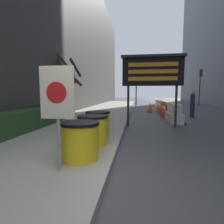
{
  "coord_description": "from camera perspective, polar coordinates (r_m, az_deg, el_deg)",
  "views": [
    {
      "loc": [
        0.46,
        -2.5,
        1.45
      ],
      "look_at": [
        -0.78,
        6.29,
        0.5
      ],
      "focal_mm": 28.0,
      "sensor_mm": 36.0,
      "label": 1
    }
  ],
  "objects": [
    {
      "name": "jersey_barrier_orange_far",
      "position": [
        13.61,
        15.95,
        1.31
      ],
      "size": [
        0.57,
        1.76,
        0.85
      ],
      "color": "orange",
      "rests_on": "ground_plane"
    },
    {
      "name": "message_board",
      "position": [
        7.73,
        13.07,
        12.69
      ],
      "size": [
        2.64,
        0.36,
        3.04
      ],
      "color": "#28282B",
      "rests_on": "ground_plane"
    },
    {
      "name": "traffic_light_near_curb",
      "position": [
        19.42,
        7.92,
        9.13
      ],
      "size": [
        0.28,
        0.45,
        3.44
      ],
      "color": "#2D2D30",
      "rests_on": "ground_plane"
    },
    {
      "name": "pedestrian_worker",
      "position": [
        11.76,
        24.84,
        3.04
      ],
      "size": [
        0.37,
        0.48,
        1.6
      ],
      "rotation": [
        0.0,
        0.0,
        1.24
      ],
      "color": "#23283D",
      "rests_on": "ground_plane"
    },
    {
      "name": "jersey_barrier_red_striped",
      "position": [
        11.37,
        17.51,
        0.22
      ],
      "size": [
        0.62,
        1.71,
        0.78
      ],
      "color": "red",
      "rests_on": "ground_plane"
    },
    {
      "name": "bare_tree",
      "position": [
        10.9,
        -14.04,
        8.7
      ],
      "size": [
        1.65,
        1.32,
        3.65
      ],
      "color": "#4C3D2D",
      "rests_on": "sidewalk_left"
    },
    {
      "name": "jersey_barrier_cream",
      "position": [
        15.65,
        14.92,
        1.92
      ],
      "size": [
        0.55,
        1.91,
        0.85
      ],
      "color": "beige",
      "rests_on": "ground_plane"
    },
    {
      "name": "warning_sign",
      "position": [
        3.04,
        -17.42,
        3.73
      ],
      "size": [
        0.59,
        0.08,
        1.77
      ],
      "color": "gray",
      "rests_on": "sidewalk_left"
    },
    {
      "name": "building_left_facade",
      "position": [
        14.36,
        -14.19,
        28.86
      ],
      "size": [
        0.4,
        50.4,
        14.11
      ],
      "color": "#4C4742",
      "rests_on": "ground_plane"
    },
    {
      "name": "traffic_cone_near",
      "position": [
        13.94,
        12.24,
        1.52
      ],
      "size": [
        0.43,
        0.43,
        0.77
      ],
      "color": "black",
      "rests_on": "ground_plane"
    },
    {
      "name": "barrel_drum_back",
      "position": [
        5.56,
        -4.64,
        -3.68
      ],
      "size": [
        0.78,
        0.78,
        0.76
      ],
      "color": "yellow",
      "rests_on": "sidewalk_left"
    },
    {
      "name": "ground_plane",
      "position": [
        2.93,
        -2.19,
        -23.55
      ],
      "size": [
        120.0,
        120.0,
        0.0
      ],
      "primitive_type": "plane",
      "color": "#3F3F42"
    },
    {
      "name": "barrel_drum_middle",
      "position": [
        4.56,
        -6.31,
        -5.85
      ],
      "size": [
        0.78,
        0.78,
        0.76
      ],
      "color": "yellow",
      "rests_on": "sidewalk_left"
    },
    {
      "name": "hedge_strip",
      "position": [
        7.84,
        -23.13,
        -1.49
      ],
      "size": [
        0.9,
        5.89,
        0.72
      ],
      "color": "#284C23",
      "rests_on": "sidewalk_left"
    },
    {
      "name": "traffic_cone_far",
      "position": [
        8.95,
        21.77,
        -1.44
      ],
      "size": [
        0.4,
        0.4,
        0.71
      ],
      "color": "black",
      "rests_on": "ground_plane"
    },
    {
      "name": "jersey_barrier_white",
      "position": [
        9.43,
        19.5,
        -0.57
      ],
      "size": [
        0.59,
        1.84,
        0.94
      ],
      "color": "silver",
      "rests_on": "ground_plane"
    },
    {
      "name": "traffic_cone_mid",
      "position": [
        17.28,
        15.38,
        2.04
      ],
      "size": [
        0.35,
        0.35,
        0.62
      ],
      "color": "black",
      "rests_on": "ground_plane"
    },
    {
      "name": "traffic_light_far_side",
      "position": [
        23.7,
        26.88,
        9.44
      ],
      "size": [
        0.28,
        0.45,
        4.31
      ],
      "color": "#2D2D30",
      "rests_on": "ground_plane"
    },
    {
      "name": "barrel_drum_foreground",
      "position": [
        3.61,
        -10.34,
        -9.12
      ],
      "size": [
        0.78,
        0.78,
        0.76
      ],
      "color": "yellow",
      "rests_on": "sidewalk_left"
    }
  ]
}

